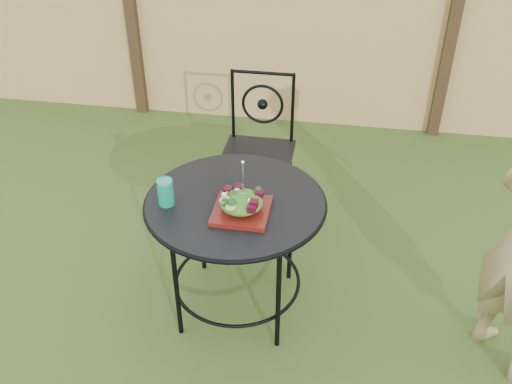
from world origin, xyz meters
TOP-DOWN VIEW (x-y plane):
  - ground at (0.00, 0.00)m, footprint 60.00×60.00m
  - fence at (-0.00, 2.19)m, footprint 8.00×0.12m
  - patio_table at (0.03, -0.11)m, footprint 0.92×0.92m
  - patio_chair at (-0.00, 0.84)m, footprint 0.46×0.46m
  - salad_plate at (0.08, -0.21)m, footprint 0.27×0.27m
  - salad at (0.08, -0.21)m, footprint 0.21×0.21m
  - fork at (0.09, -0.21)m, footprint 0.01×0.01m
  - drinking_glass at (-0.30, -0.19)m, footprint 0.08×0.08m

SIDE VIEW (x-z plane):
  - ground at x=0.00m, z-range 0.00..0.00m
  - patio_chair at x=0.00m, z-range 0.03..0.98m
  - patio_table at x=0.03m, z-range 0.22..0.95m
  - salad_plate at x=0.08m, z-range 0.72..0.75m
  - salad at x=0.08m, z-range 0.75..0.83m
  - drinking_glass at x=-0.30m, z-range 0.72..0.86m
  - fork at x=0.09m, z-range 0.83..1.01m
  - fence at x=0.00m, z-range 0.00..1.90m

